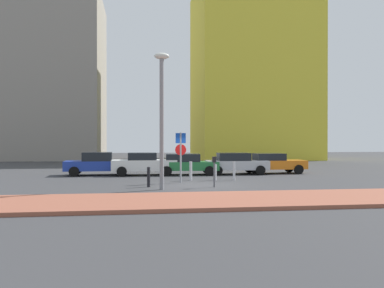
# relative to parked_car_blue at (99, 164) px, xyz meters

# --- Properties ---
(ground_plane) EXTENTS (120.00, 120.00, 0.00)m
(ground_plane) POSITION_rel_parked_car_blue_xyz_m (5.66, -7.07, -0.77)
(ground_plane) COLOR #38383A
(sidewalk_brick) EXTENTS (40.00, 4.06, 0.14)m
(sidewalk_brick) POSITION_rel_parked_car_blue_xyz_m (5.66, -12.60, -0.70)
(sidewalk_brick) COLOR #93513D
(sidewalk_brick) RESTS_ON ground
(parked_car_blue) EXTENTS (4.48, 2.21, 1.52)m
(parked_car_blue) POSITION_rel_parked_car_blue_xyz_m (0.00, 0.00, 0.00)
(parked_car_blue) COLOR #1E389E
(parked_car_blue) RESTS_ON ground
(parked_car_white) EXTENTS (4.26, 2.09, 1.49)m
(parked_car_white) POSITION_rel_parked_car_blue_xyz_m (2.97, -0.40, 0.00)
(parked_car_white) COLOR white
(parked_car_white) RESTS_ON ground
(parked_car_green) EXTENTS (4.25, 2.22, 1.41)m
(parked_car_green) POSITION_rel_parked_car_blue_xyz_m (5.79, -0.52, -0.02)
(parked_car_green) COLOR #237238
(parked_car_green) RESTS_ON ground
(parked_car_silver) EXTENTS (4.30, 2.18, 1.46)m
(parked_car_silver) POSITION_rel_parked_car_blue_xyz_m (9.21, -0.49, -0.01)
(parked_car_silver) COLOR #B7BABF
(parked_car_silver) RESTS_ON ground
(parked_car_orange) EXTENTS (4.45, 1.97, 1.41)m
(parked_car_orange) POSITION_rel_parked_car_blue_xyz_m (11.92, -0.20, -0.04)
(parked_car_orange) COLOR orange
(parked_car_orange) RESTS_ON ground
(parking_sign_post) EXTENTS (0.60, 0.10, 2.72)m
(parking_sign_post) POSITION_rel_parked_car_blue_xyz_m (4.88, -5.56, 0.93)
(parking_sign_post) COLOR gray
(parking_sign_post) RESTS_ON ground
(parking_meter) EXTENTS (0.18, 0.14, 1.50)m
(parking_meter) POSITION_rel_parked_car_blue_xyz_m (6.28, -7.89, 0.19)
(parking_meter) COLOR #4C4C51
(parking_meter) RESTS_ON ground
(street_lamp) EXTENTS (0.70, 0.36, 6.33)m
(street_lamp) POSITION_rel_parked_car_blue_xyz_m (3.68, -8.54, 3.00)
(street_lamp) COLOR gray
(street_lamp) RESTS_ON ground
(traffic_bollard_near) EXTENTS (0.16, 0.16, 1.09)m
(traffic_bollard_near) POSITION_rel_parked_car_blue_xyz_m (5.59, -4.40, -0.23)
(traffic_bollard_near) COLOR #B7B7BC
(traffic_bollard_near) RESTS_ON ground
(traffic_bollard_mid) EXTENTS (0.18, 0.18, 0.93)m
(traffic_bollard_mid) POSITION_rel_parked_car_blue_xyz_m (7.00, -4.52, -0.31)
(traffic_bollard_mid) COLOR #B7B7BC
(traffic_bollard_mid) RESTS_ON ground
(traffic_bollard_far) EXTENTS (0.14, 0.14, 1.08)m
(traffic_bollard_far) POSITION_rel_parked_car_blue_xyz_m (8.07, -4.66, -0.23)
(traffic_bollard_far) COLOR #B7B7BC
(traffic_bollard_far) RESTS_ON ground
(traffic_bollard_edge) EXTENTS (0.16, 0.16, 0.98)m
(traffic_bollard_edge) POSITION_rel_parked_car_blue_xyz_m (3.11, -7.37, -0.28)
(traffic_bollard_edge) COLOR black
(traffic_bollard_edge) RESTS_ON ground
(building_colorful_midrise) EXTENTS (14.53, 12.44, 22.13)m
(building_colorful_midrise) POSITION_rel_parked_car_blue_xyz_m (17.26, 22.92, 10.29)
(building_colorful_midrise) COLOR gold
(building_colorful_midrise) RESTS_ON ground
(building_under_construction) EXTENTS (11.83, 13.83, 20.94)m
(building_under_construction) POSITION_rel_parked_car_blue_xyz_m (-7.95, 26.30, 9.70)
(building_under_construction) COLOR gray
(building_under_construction) RESTS_ON ground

